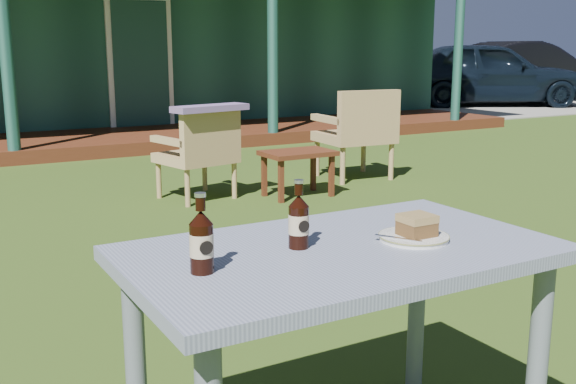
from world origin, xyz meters
TOP-DOWN VIEW (x-y plane):
  - ground at (0.00, 0.00)m, footprint 80.00×80.00m
  - gravel_strip at (10.50, 8.50)m, footprint 9.00×6.00m
  - car_near at (10.34, 7.89)m, footprint 4.52×3.55m
  - car_far at (13.01, 9.20)m, footprint 4.56×2.21m
  - cafe_table at (0.00, -1.60)m, footprint 1.20×0.70m
  - plate at (0.22, -1.65)m, footprint 0.20×0.20m
  - cake_slice at (0.22, -1.65)m, footprint 0.09×0.09m
  - fork at (0.15, -1.66)m, footprint 0.08×0.13m
  - cola_bottle_near at (-0.11, -1.55)m, footprint 0.06×0.06m
  - cola_bottle_far at (-0.42, -1.61)m, footprint 0.06×0.06m
  - bottle_cap at (-0.09, -1.50)m, footprint 0.03×0.03m
  - armchair_left at (1.11, 2.13)m, footprint 0.66×0.64m
  - armchair_right at (2.80, 2.22)m, footprint 0.69×0.65m
  - floral_throw at (1.14, 1.98)m, footprint 0.68×0.33m
  - side_table at (1.89, 1.84)m, footprint 0.60×0.40m

SIDE VIEW (x-z plane):
  - ground at x=0.00m, z-range 0.00..0.00m
  - gravel_strip at x=10.50m, z-range 0.00..0.02m
  - side_table at x=1.89m, z-range 0.14..0.54m
  - armchair_left at x=1.11m, z-range 0.05..0.81m
  - armchair_right at x=2.80m, z-range 0.05..0.93m
  - cafe_table at x=0.00m, z-range 0.26..0.98m
  - car_near at x=10.34m, z-range 0.00..1.44m
  - car_far at x=13.01m, z-range 0.00..1.44m
  - bottle_cap at x=-0.09m, z-range 0.72..0.73m
  - plate at x=0.22m, z-range 0.72..0.74m
  - fork at x=0.15m, z-range 0.73..0.74m
  - cake_slice at x=0.22m, z-range 0.73..0.80m
  - floral_throw at x=1.14m, z-range 0.76..0.81m
  - cola_bottle_near at x=-0.11m, z-range 0.70..0.89m
  - cola_bottle_far at x=-0.42m, z-range 0.70..0.90m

